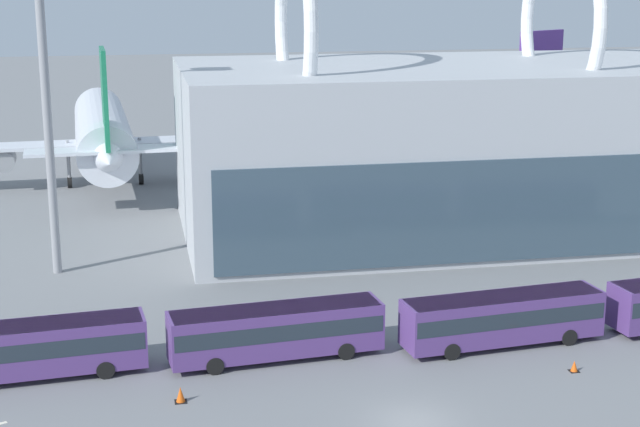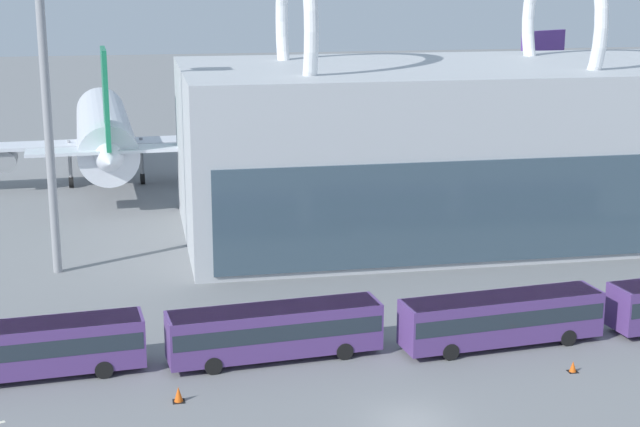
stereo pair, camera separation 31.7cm
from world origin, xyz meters
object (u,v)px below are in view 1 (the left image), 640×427
object	(u,v)px
shuttle_bus_2	(503,316)
airliner_at_gate_far	(103,132)
traffic_cone_0	(180,395)
airliner_parked_remote	(622,115)
shuttle_bus_0	(31,347)
shuttle_bus_1	(276,329)
floodlight_mast	(44,71)
traffic_cone_1	(574,366)

from	to	relation	value
shuttle_bus_2	airliner_at_gate_far	bearing A→B (deg)	109.13
traffic_cone_0	airliner_parked_remote	bearing A→B (deg)	46.42
airliner_parked_remote	shuttle_bus_0	xyz separation A→B (m)	(-61.80, -52.22, -3.50)
airliner_at_gate_far	shuttle_bus_1	distance (m)	51.40
traffic_cone_0	shuttle_bus_0	bearing A→B (deg)	149.18
shuttle_bus_0	shuttle_bus_2	bearing A→B (deg)	-5.98
airliner_parked_remote	floodlight_mast	distance (m)	70.50
shuttle_bus_1	shuttle_bus_2	world-z (taller)	same
airliner_at_gate_far	shuttle_bus_2	distance (m)	56.11
traffic_cone_0	floodlight_mast	bearing A→B (deg)	107.62
shuttle_bus_1	floodlight_mast	bearing A→B (deg)	119.12
airliner_at_gate_far	shuttle_bus_2	world-z (taller)	airliner_at_gate_far
floodlight_mast	shuttle_bus_1	bearing A→B (deg)	-55.41
shuttle_bus_1	traffic_cone_0	size ratio (longest dim) A/B	15.19
airliner_parked_remote	shuttle_bus_1	bearing A→B (deg)	-160.65
shuttle_bus_0	shuttle_bus_1	bearing A→B (deg)	-4.73
floodlight_mast	traffic_cone_0	distance (m)	29.14
floodlight_mast	airliner_parked_remote	bearing A→B (deg)	27.89
traffic_cone_1	shuttle_bus_2	bearing A→B (deg)	119.26
shuttle_bus_1	traffic_cone_1	distance (m)	16.76
traffic_cone_1	floodlight_mast	bearing A→B (deg)	140.31
traffic_cone_0	airliner_at_gate_far	bearing A→B (deg)	94.95
airliner_at_gate_far	traffic_cone_1	bearing A→B (deg)	-157.32
airliner_at_gate_far	floodlight_mast	xyz separation A→B (m)	(-2.91, -30.79, 9.38)
shuttle_bus_0	floodlight_mast	world-z (taller)	floodlight_mast
shuttle_bus_1	floodlight_mast	xyz separation A→B (m)	(-13.38, 19.41, 12.97)
airliner_at_gate_far	traffic_cone_1	xyz separation A→B (m)	(26.42, -55.13, -5.11)
shuttle_bus_2	floodlight_mast	distance (m)	35.80
floodlight_mast	shuttle_bus_0	bearing A→B (deg)	-90.15
floodlight_mast	airliner_at_gate_far	bearing A→B (deg)	84.60
airliner_parked_remote	shuttle_bus_2	world-z (taller)	airliner_parked_remote
shuttle_bus_0	airliner_at_gate_far	bearing A→B (deg)	81.31
airliner_parked_remote	shuttle_bus_1	world-z (taller)	airliner_parked_remote
airliner_at_gate_far	floodlight_mast	world-z (taller)	floodlight_mast
airliner_parked_remote	shuttle_bus_2	size ratio (longest dim) A/B	3.26
airliner_at_gate_far	shuttle_bus_1	xyz separation A→B (m)	(10.47, -50.19, -3.59)
shuttle_bus_0	traffic_cone_0	bearing A→B (deg)	-36.14
airliner_at_gate_far	shuttle_bus_0	distance (m)	50.55
traffic_cone_1	traffic_cone_0	bearing A→B (deg)	179.50
airliner_at_gate_far	traffic_cone_0	world-z (taller)	airliner_at_gate_far
shuttle_bus_0	shuttle_bus_2	size ratio (longest dim) A/B	1.00
shuttle_bus_1	shuttle_bus_0	bearing A→B (deg)	175.13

